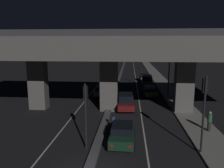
# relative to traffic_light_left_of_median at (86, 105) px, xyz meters

# --- Properties ---
(lane_line_left_inner) EXTENTS (0.12, 126.00, 0.00)m
(lane_line_left_inner) POSITION_rel_traffic_light_left_of_median_xyz_m (-2.85, 31.30, -3.24)
(lane_line_left_inner) COLOR beige
(lane_line_left_inner) RESTS_ON ground_plane
(lane_line_right_inner) EXTENTS (0.12, 126.00, 0.00)m
(lane_line_right_inner) POSITION_rel_traffic_light_left_of_median_xyz_m (4.27, 31.30, -3.24)
(lane_line_right_inner) COLOR beige
(lane_line_right_inner) RESTS_ON ground_plane
(median_divider) EXTENTS (0.63, 126.00, 0.26)m
(median_divider) POSITION_rel_traffic_light_left_of_median_xyz_m (0.71, 31.30, -3.11)
(median_divider) COLOR #4C4C51
(median_divider) RESTS_ON ground_plane
(sidewalk_right) EXTENTS (2.84, 126.00, 0.14)m
(sidewalk_right) POSITION_rel_traffic_light_left_of_median_xyz_m (9.24, 24.30, -3.17)
(sidewalk_right) COLOR gray
(sidewalk_right) RESTS_ON ground_plane
(elevated_overpass) EXTENTS (35.80, 9.91, 8.96)m
(elevated_overpass) POSITION_rel_traffic_light_left_of_median_xyz_m (0.43, 9.40, 3.46)
(elevated_overpass) COLOR #5B5956
(elevated_overpass) RESTS_ON ground_plane
(traffic_light_left_of_median) EXTENTS (0.30, 0.49, 4.75)m
(traffic_light_left_of_median) POSITION_rel_traffic_light_left_of_median_xyz_m (0.00, 0.00, 0.00)
(traffic_light_left_of_median) COLOR black
(traffic_light_left_of_median) RESTS_ON ground_plane
(traffic_light_right_of_median) EXTENTS (0.30, 0.49, 5.37)m
(traffic_light_right_of_median) POSITION_rel_traffic_light_left_of_median_xyz_m (7.92, -0.01, 0.41)
(traffic_light_right_of_median) COLOR black
(traffic_light_right_of_median) RESTS_ON ground_plane
(street_lamp) EXTENTS (1.92, 0.32, 8.87)m
(street_lamp) POSITION_rel_traffic_light_left_of_median_xyz_m (8.23, 16.43, 1.90)
(street_lamp) COLOR #2D2D30
(street_lamp) RESTS_ON ground_plane
(car_dark_green_lead) EXTENTS (1.96, 4.23, 1.49)m
(car_dark_green_lead) POSITION_rel_traffic_light_left_of_median_xyz_m (2.52, 1.18, -2.48)
(car_dark_green_lead) COLOR black
(car_dark_green_lead) RESTS_ON ground_plane
(car_dark_red_second) EXTENTS (2.13, 4.33, 1.78)m
(car_dark_red_second) POSITION_rel_traffic_light_left_of_median_xyz_m (2.59, 9.87, -2.33)
(car_dark_red_second) COLOR #591414
(car_dark_red_second) RESTS_ON ground_plane
(car_dark_green_third) EXTENTS (2.03, 4.24, 1.48)m
(car_dark_green_third) POSITION_rel_traffic_light_left_of_median_xyz_m (5.87, 16.66, -2.48)
(car_dark_green_third) COLOR black
(car_dark_green_third) RESTS_ON ground_plane
(car_grey_fourth) EXTENTS (2.12, 4.11, 2.02)m
(car_grey_fourth) POSITION_rel_traffic_light_left_of_median_xyz_m (5.98, 23.38, -2.18)
(car_grey_fourth) COLOR #515459
(car_grey_fourth) RESTS_ON ground_plane
(car_white_fifth) EXTENTS (1.97, 4.39, 1.46)m
(car_white_fifth) POSITION_rel_traffic_light_left_of_median_xyz_m (5.89, 29.27, -2.47)
(car_white_fifth) COLOR silver
(car_white_fifth) RESTS_ON ground_plane
(car_grey_lead_oncoming) EXTENTS (1.97, 4.57, 1.44)m
(car_grey_lead_oncoming) POSITION_rel_traffic_light_left_of_median_xyz_m (-1.14, 16.27, -2.50)
(car_grey_lead_oncoming) COLOR #515459
(car_grey_lead_oncoming) RESTS_ON ground_plane
(car_dark_green_second_oncoming) EXTENTS (1.98, 4.14, 1.50)m
(car_dark_green_second_oncoming) POSITION_rel_traffic_light_left_of_median_xyz_m (-1.23, 25.00, -2.48)
(car_dark_green_second_oncoming) COLOR black
(car_dark_green_second_oncoming) RESTS_ON ground_plane
(motorcycle_red_filtering_near) EXTENTS (0.32, 1.81, 1.45)m
(motorcycle_red_filtering_near) POSITION_rel_traffic_light_left_of_median_xyz_m (1.64, 3.57, -2.62)
(motorcycle_red_filtering_near) COLOR black
(motorcycle_red_filtering_near) RESTS_ON ground_plane
(motorcycle_blue_filtering_mid) EXTENTS (0.33, 1.84, 1.45)m
(motorcycle_blue_filtering_mid) POSITION_rel_traffic_light_left_of_median_xyz_m (1.33, 9.60, -2.63)
(motorcycle_blue_filtering_mid) COLOR black
(motorcycle_blue_filtering_mid) RESTS_ON ground_plane
(pedestrian_on_sidewalk) EXTENTS (0.36, 0.36, 1.72)m
(pedestrian_on_sidewalk) POSITION_rel_traffic_light_left_of_median_xyz_m (9.75, 3.69, -2.25)
(pedestrian_on_sidewalk) COLOR #2D261E
(pedestrian_on_sidewalk) RESTS_ON sidewalk_right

